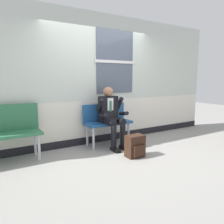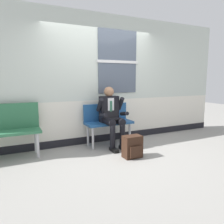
{
  "view_description": "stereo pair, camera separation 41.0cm",
  "coord_description": "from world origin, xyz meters",
  "px_view_note": "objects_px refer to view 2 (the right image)",
  "views": [
    {
      "loc": [
        -2.28,
        -3.61,
        1.43
      ],
      "look_at": [
        0.03,
        0.16,
        0.75
      ],
      "focal_mm": 35.07,
      "sensor_mm": 36.0,
      "label": 1
    },
    {
      "loc": [
        -1.92,
        -3.81,
        1.43
      ],
      "look_at": [
        0.03,
        0.16,
        0.75
      ],
      "focal_mm": 35.07,
      "sensor_mm": 36.0,
      "label": 2
    }
  ],
  "objects_px": {
    "bench_with_person": "(108,120)",
    "person_seated": "(112,115)",
    "backpack": "(132,147)",
    "bench_empty": "(1,127)"
  },
  "relations": [
    {
      "from": "bench_empty",
      "to": "person_seated",
      "type": "height_order",
      "value": "person_seated"
    },
    {
      "from": "bench_with_person",
      "to": "bench_empty",
      "type": "bearing_deg",
      "value": 179.67
    },
    {
      "from": "bench_with_person",
      "to": "bench_empty",
      "type": "distance_m",
      "value": 2.08
    },
    {
      "from": "person_seated",
      "to": "backpack",
      "type": "distance_m",
      "value": 0.91
    },
    {
      "from": "person_seated",
      "to": "backpack",
      "type": "relative_size",
      "value": 3.11
    },
    {
      "from": "bench_with_person",
      "to": "person_seated",
      "type": "distance_m",
      "value": 0.24
    },
    {
      "from": "bench_with_person",
      "to": "person_seated",
      "type": "height_order",
      "value": "person_seated"
    },
    {
      "from": "bench_empty",
      "to": "person_seated",
      "type": "distance_m",
      "value": 2.09
    },
    {
      "from": "backpack",
      "to": "bench_with_person",
      "type": "bearing_deg",
      "value": 92.89
    },
    {
      "from": "bench_with_person",
      "to": "person_seated",
      "type": "xyz_separation_m",
      "value": [
        0.0,
        -0.19,
        0.14
      ]
    }
  ]
}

